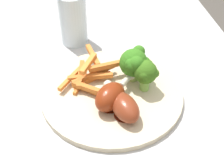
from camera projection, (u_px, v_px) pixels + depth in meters
The scene contains 8 objects.
dining_table at pixel (118, 145), 0.69m from camera, with size 1.19×0.66×0.75m.
dinner_plate at pixel (112, 93), 0.64m from camera, with size 0.29×0.29×0.01m, color beige.
broccoli_floret_front at pixel (146, 73), 0.61m from camera, with size 0.05×0.05×0.07m.
broccoli_floret_middle at pixel (135, 63), 0.63m from camera, with size 0.07×0.06×0.07m.
carrot_fries_pile at pixel (90, 75), 0.65m from camera, with size 0.17×0.14×0.04m.
chicken_drumstick_near at pixel (111, 95), 0.59m from camera, with size 0.11×0.10×0.05m.
chicken_drumstick_far at pixel (124, 106), 0.57m from camera, with size 0.12×0.07×0.04m.
water_glass at pixel (73, 19), 0.75m from camera, with size 0.07×0.07×0.13m, color silver.
Camera 1 is at (-0.42, 0.07, 1.19)m, focal length 48.68 mm.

